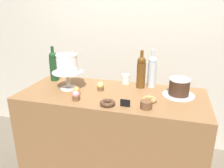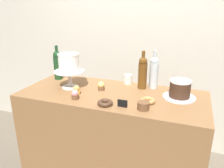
% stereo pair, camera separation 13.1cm
% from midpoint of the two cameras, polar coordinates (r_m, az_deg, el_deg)
% --- Properties ---
extents(back_wall, '(6.00, 0.05, 2.60)m').
position_cam_midpoint_polar(back_wall, '(2.57, 4.08, 12.39)').
color(back_wall, '#BCB7A8').
rests_on(back_wall, ground_plane).
extents(display_counter, '(1.50, 0.65, 0.94)m').
position_cam_midpoint_polar(display_counter, '(2.03, -1.90, -14.78)').
color(display_counter, brown).
rests_on(display_counter, ground_plane).
extents(cake_stand_pedestal, '(0.26, 0.26, 0.15)m').
position_cam_midpoint_polar(cake_stand_pedestal, '(1.92, -13.16, 1.70)').
color(cake_stand_pedestal, silver).
rests_on(cake_stand_pedestal, display_counter).
extents(white_layer_cake, '(0.18, 0.18, 0.15)m').
position_cam_midpoint_polar(white_layer_cake, '(1.89, -13.44, 5.21)').
color(white_layer_cake, white).
rests_on(white_layer_cake, cake_stand_pedestal).
extents(silver_serving_platter, '(0.25, 0.25, 0.01)m').
position_cam_midpoint_polar(silver_serving_platter, '(1.82, 14.69, -2.83)').
color(silver_serving_platter, silver).
rests_on(silver_serving_platter, display_counter).
extents(chocolate_round_cake, '(0.16, 0.16, 0.13)m').
position_cam_midpoint_polar(chocolate_round_cake, '(1.79, 14.88, -0.70)').
color(chocolate_round_cake, '#3D2619').
rests_on(chocolate_round_cake, silver_serving_platter).
extents(wine_bottle_clear, '(0.08, 0.08, 0.33)m').
position_cam_midpoint_polar(wine_bottle_clear, '(1.93, 8.34, 3.32)').
color(wine_bottle_clear, '#B2BCC1').
rests_on(wine_bottle_clear, display_counter).
extents(wine_bottle_green, '(0.08, 0.08, 0.33)m').
position_cam_midpoint_polar(wine_bottle_green, '(2.18, -16.42, 4.55)').
color(wine_bottle_green, '#193D1E').
rests_on(wine_bottle_green, display_counter).
extents(wine_bottle_amber, '(0.08, 0.08, 0.33)m').
position_cam_midpoint_polar(wine_bottle_amber, '(1.91, 5.54, 3.21)').
color(wine_bottle_amber, '#5B3814').
rests_on(wine_bottle_amber, display_counter).
extents(cupcake_strawberry, '(0.06, 0.06, 0.07)m').
position_cam_midpoint_polar(cupcake_strawberry, '(1.70, -11.42, -3.02)').
color(cupcake_strawberry, brown).
rests_on(cupcake_strawberry, display_counter).
extents(cupcake_lemon, '(0.06, 0.06, 0.07)m').
position_cam_midpoint_polar(cupcake_lemon, '(1.87, -4.98, -0.64)').
color(cupcake_lemon, brown).
rests_on(cupcake_lemon, display_counter).
extents(cupcake_caramel, '(0.06, 0.06, 0.07)m').
position_cam_midpoint_polar(cupcake_caramel, '(1.79, -11.16, -1.88)').
color(cupcake_caramel, gold).
rests_on(cupcake_caramel, display_counter).
extents(donut_maple, '(0.11, 0.11, 0.03)m').
position_cam_midpoint_polar(donut_maple, '(1.67, 7.24, -3.99)').
color(donut_maple, '#B27F47').
rests_on(donut_maple, display_counter).
extents(donut_chocolate, '(0.11, 0.11, 0.03)m').
position_cam_midpoint_polar(donut_chocolate, '(1.60, -3.49, -4.92)').
color(donut_chocolate, '#472D1E').
rests_on(donut_chocolate, display_counter).
extents(cookie_stack, '(0.08, 0.08, 0.05)m').
position_cam_midpoint_polar(cookie_stack, '(1.55, 6.40, -5.32)').
color(cookie_stack, brown).
rests_on(cookie_stack, display_counter).
extents(price_sign_chalkboard, '(0.07, 0.01, 0.05)m').
position_cam_midpoint_polar(price_sign_chalkboard, '(1.57, 1.01, -4.94)').
color(price_sign_chalkboard, black).
rests_on(price_sign_chalkboard, display_counter).
extents(coffee_cup_ceramic, '(0.08, 0.08, 0.08)m').
position_cam_midpoint_polar(coffee_cup_ceramic, '(2.03, 1.73, 1.30)').
color(coffee_cup_ceramic, silver).
rests_on(coffee_cup_ceramic, display_counter).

